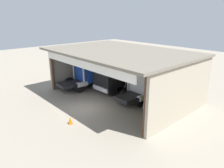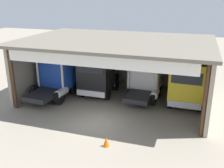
# 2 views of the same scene
# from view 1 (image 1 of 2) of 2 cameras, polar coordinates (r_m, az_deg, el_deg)

# --- Properties ---
(ground_plane) EXTENTS (80.00, 80.00, 0.00)m
(ground_plane) POSITION_cam_1_polar(r_m,az_deg,el_deg) (19.02, -6.83, -6.46)
(ground_plane) COLOR gray
(ground_plane) RESTS_ON ground
(workshop_shed) EXTENTS (13.92, 9.58, 4.73)m
(workshop_shed) POSITION_cam_1_polar(r_m,az_deg,el_deg) (21.07, 4.07, 5.63)
(workshop_shed) COLOR #9E937F
(workshop_shed) RESTS_ON ground
(truck_blue_yard_outside) EXTENTS (2.75, 5.16, 3.72)m
(truck_blue_yard_outside) POSITION_cam_1_polar(r_m,az_deg,el_deg) (23.88, -6.79, 3.68)
(truck_blue_yard_outside) COLOR #1E47B7
(truck_blue_yard_outside) RESTS_ON ground
(truck_black_center_bay) EXTENTS (2.57, 4.72, 3.67)m
(truck_black_center_bay) POSITION_cam_1_polar(r_m,az_deg,el_deg) (22.16, -0.32, 2.58)
(truck_black_center_bay) COLOR black
(truck_black_center_bay) RESTS_ON ground
(truck_white_right_bay) EXTENTS (2.58, 4.57, 3.39)m
(truck_white_right_bay) POSITION_cam_1_polar(r_m,az_deg,el_deg) (20.34, 8.48, 0.40)
(truck_white_right_bay) COLOR white
(truck_white_right_bay) RESTS_ON ground
(truck_yellow_center_right_bay) EXTENTS (2.54, 5.04, 3.44)m
(truck_yellow_center_right_bay) POSITION_cam_1_polar(r_m,az_deg,el_deg) (17.91, 14.78, -2.23)
(truck_yellow_center_right_bay) COLOR yellow
(truck_yellow_center_right_bay) RESTS_ON ground
(oil_drum) EXTENTS (0.58, 0.58, 0.87)m
(oil_drum) POSITION_cam_1_polar(r_m,az_deg,el_deg) (24.82, 5.92, 0.62)
(oil_drum) COLOR #197233
(oil_drum) RESTS_ON ground
(tool_cart) EXTENTS (0.90, 0.60, 1.00)m
(tool_cart) POSITION_cam_1_polar(r_m,az_deg,el_deg) (22.24, 9.65, -1.48)
(tool_cart) COLOR #1E59A5
(tool_cart) RESTS_ON ground
(traffic_cone) EXTENTS (0.36, 0.36, 0.56)m
(traffic_cone) POSITION_cam_1_polar(r_m,az_deg,el_deg) (16.49, -11.24, -9.69)
(traffic_cone) COLOR orange
(traffic_cone) RESTS_ON ground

